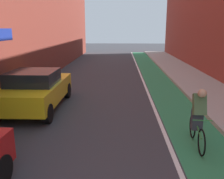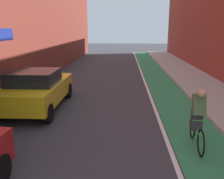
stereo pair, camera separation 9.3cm
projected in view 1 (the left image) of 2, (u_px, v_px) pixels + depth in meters
The scene contains 6 objects.
ground_plane at pixel (108, 89), 12.95m from camera, with size 79.57×79.57×0.00m, color #38383D.
bike_lane_paint at pixel (158, 81), 14.78m from camera, with size 1.60×36.17×0.00m, color #2D8451.
lane_divider_stripe at pixel (143, 81), 14.81m from camera, with size 0.12×36.17×0.00m, color white.
sidewalk_right at pixel (194, 81), 14.69m from camera, with size 2.58×36.17×0.14m, color #A8A59E.
parked_sedan_yellow_cab at pixel (36, 89), 9.64m from camera, with size 2.00×4.26×1.53m.
cyclist_mid at pixel (198, 117), 6.54m from camera, with size 0.48×1.73×1.62m.
Camera 1 is at (0.67, 1.53, 3.09)m, focal length 39.79 mm.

